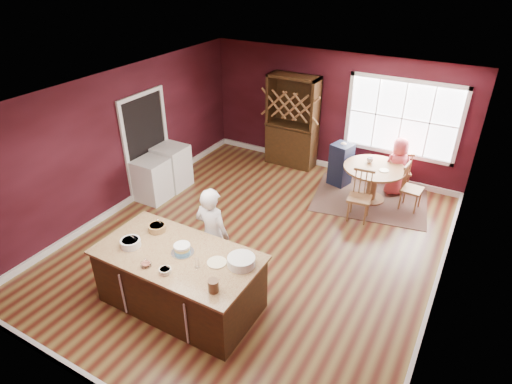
# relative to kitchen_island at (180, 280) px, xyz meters

# --- Properties ---
(room_shell) EXTENTS (7.00, 7.00, 7.00)m
(room_shell) POSITION_rel_kitchen_island_xyz_m (0.23, 1.85, 0.91)
(room_shell) COLOR brown
(room_shell) RESTS_ON ground
(window) EXTENTS (2.36, 0.10, 1.66)m
(window) POSITION_rel_kitchen_island_xyz_m (1.73, 5.32, 1.06)
(window) COLOR white
(window) RESTS_ON room_shell
(doorway) EXTENTS (0.08, 1.26, 2.13)m
(doorway) POSITION_rel_kitchen_island_xyz_m (-2.74, 2.45, 0.59)
(doorway) COLOR white
(doorway) RESTS_ON room_shell
(kitchen_island) EXTENTS (2.31, 1.21, 0.92)m
(kitchen_island) POSITION_rel_kitchen_island_xyz_m (0.00, 0.00, 0.00)
(kitchen_island) COLOR black
(kitchen_island) RESTS_ON ground
(dining_table) EXTENTS (1.23, 1.23, 0.75)m
(dining_table) POSITION_rel_kitchen_island_xyz_m (1.54, 4.33, 0.10)
(dining_table) COLOR brown
(dining_table) RESTS_ON ground
(baker) EXTENTS (0.59, 0.39, 1.60)m
(baker) POSITION_rel_kitchen_island_xyz_m (0.06, 0.75, 0.36)
(baker) COLOR silver
(baker) RESTS_ON ground
(layer_cake) EXTENTS (0.32, 0.32, 0.13)m
(layer_cake) POSITION_rel_kitchen_island_xyz_m (0.05, 0.06, 0.55)
(layer_cake) COLOR white
(layer_cake) RESTS_ON kitchen_island
(bowl_blue) EXTENTS (0.28, 0.28, 0.11)m
(bowl_blue) POSITION_rel_kitchen_island_xyz_m (-0.68, -0.18, 0.54)
(bowl_blue) COLOR white
(bowl_blue) RESTS_ON kitchen_island
(bowl_yellow) EXTENTS (0.26, 0.26, 0.10)m
(bowl_yellow) POSITION_rel_kitchen_island_xyz_m (-0.61, 0.30, 0.53)
(bowl_yellow) COLOR olive
(bowl_yellow) RESTS_ON kitchen_island
(bowl_pink) EXTENTS (0.15, 0.15, 0.05)m
(bowl_pink) POSITION_rel_kitchen_island_xyz_m (-0.19, -0.41, 0.51)
(bowl_pink) COLOR silver
(bowl_pink) RESTS_ON kitchen_island
(bowl_olive) EXTENTS (0.16, 0.16, 0.06)m
(bowl_olive) POSITION_rel_kitchen_island_xyz_m (0.11, -0.39, 0.51)
(bowl_olive) COLOR beige
(bowl_olive) RESTS_ON kitchen_island
(drinking_glass) EXTENTS (0.07, 0.07, 0.14)m
(drinking_glass) POSITION_rel_kitchen_island_xyz_m (0.41, -0.10, 0.55)
(drinking_glass) COLOR silver
(drinking_glass) RESTS_ON kitchen_island
(dinner_plate) EXTENTS (0.27, 0.27, 0.02)m
(dinner_plate) POSITION_rel_kitchen_island_xyz_m (0.59, 0.10, 0.49)
(dinner_plate) COLOR beige
(dinner_plate) RESTS_ON kitchen_island
(white_tub) EXTENTS (0.37, 0.37, 0.13)m
(white_tub) POSITION_rel_kitchen_island_xyz_m (0.90, 0.23, 0.55)
(white_tub) COLOR white
(white_tub) RESTS_ON kitchen_island
(stoneware_crock) EXTENTS (0.14, 0.14, 0.16)m
(stoneware_crock) POSITION_rel_kitchen_island_xyz_m (0.85, -0.36, 0.56)
(stoneware_crock) COLOR brown
(stoneware_crock) RESTS_ON kitchen_island
(rug) EXTENTS (2.54, 2.13, 0.01)m
(rug) POSITION_rel_kitchen_island_xyz_m (1.54, 4.33, -0.43)
(rug) COLOR brown
(rug) RESTS_ON ground
(chair_east) EXTENTS (0.42, 0.43, 0.96)m
(chair_east) POSITION_rel_kitchen_island_xyz_m (2.32, 4.36, 0.04)
(chair_east) COLOR brown
(chair_east) RESTS_ON ground
(chair_south) EXTENTS (0.47, 0.45, 1.01)m
(chair_south) POSITION_rel_kitchen_island_xyz_m (1.53, 3.48, 0.07)
(chair_south) COLOR brown
(chair_south) RESTS_ON ground
(chair_north) EXTENTS (0.50, 0.49, 0.92)m
(chair_north) POSITION_rel_kitchen_island_xyz_m (1.94, 5.08, 0.02)
(chair_north) COLOR olive
(chair_north) RESTS_ON ground
(seated_woman) EXTENTS (0.73, 0.67, 1.25)m
(seated_woman) POSITION_rel_kitchen_island_xyz_m (1.89, 4.84, 0.19)
(seated_woman) COLOR #CC434D
(seated_woman) RESTS_ON ground
(high_chair) EXTENTS (0.49, 0.49, 0.99)m
(high_chair) POSITION_rel_kitchen_island_xyz_m (0.73, 4.66, 0.05)
(high_chair) COLOR black
(high_chair) RESTS_ON ground
(toddler) EXTENTS (0.18, 0.14, 0.26)m
(toddler) POSITION_rel_kitchen_island_xyz_m (0.79, 4.68, 0.37)
(toddler) COLOR #8CA5BF
(toddler) RESTS_ON high_chair
(table_plate) EXTENTS (0.19, 0.19, 0.01)m
(table_plate) POSITION_rel_kitchen_island_xyz_m (1.75, 4.26, 0.32)
(table_plate) COLOR beige
(table_plate) RESTS_ON dining_table
(table_cup) EXTENTS (0.17, 0.17, 0.10)m
(table_cup) POSITION_rel_kitchen_island_xyz_m (1.39, 4.50, 0.36)
(table_cup) COLOR white
(table_cup) RESTS_ON dining_table
(hutch) EXTENTS (1.17, 0.49, 2.15)m
(hutch) POSITION_rel_kitchen_island_xyz_m (-0.65, 5.07, 0.63)
(hutch) COLOR black
(hutch) RESTS_ON ground
(washer) EXTENTS (0.61, 0.59, 0.88)m
(washer) POSITION_rel_kitchen_island_xyz_m (-2.41, 2.13, 0.00)
(washer) COLOR silver
(washer) RESTS_ON ground
(dryer) EXTENTS (0.64, 0.62, 0.93)m
(dryer) POSITION_rel_kitchen_island_xyz_m (-2.41, 2.77, 0.03)
(dryer) COLOR silver
(dryer) RESTS_ON ground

